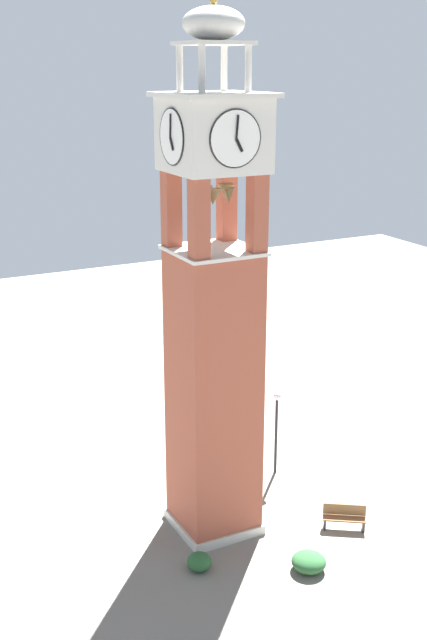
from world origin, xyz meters
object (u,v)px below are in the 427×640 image
object	(u,v)px
clock_tower	(214,328)
trash_bin	(189,461)
park_bench	(344,517)
lamp_post	(277,417)

from	to	relation	value
clock_tower	trash_bin	world-z (taller)	clock_tower
clock_tower	park_bench	xyz separation A→B (m)	(-2.45, -4.27, -7.42)
clock_tower	lamp_post	bearing A→B (deg)	-60.35
clock_tower	park_bench	distance (m)	8.91
lamp_post	clock_tower	bearing A→B (deg)	119.65
clock_tower	park_bench	world-z (taller)	clock_tower
park_bench	clock_tower	bearing A→B (deg)	60.17
lamp_post	trash_bin	size ratio (longest dim) A/B	4.69
trash_bin	park_bench	bearing A→B (deg)	-154.21
park_bench	trash_bin	distance (m)	7.47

